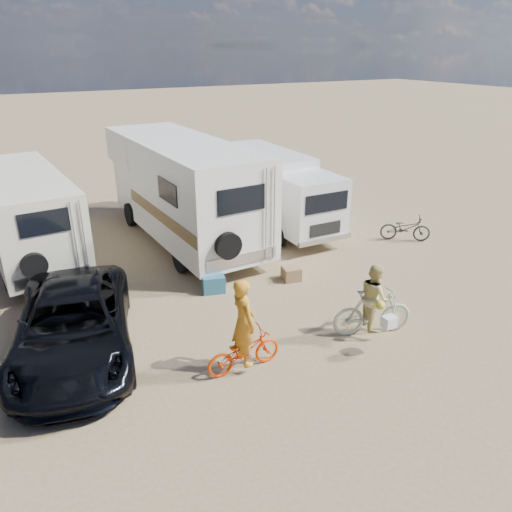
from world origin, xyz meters
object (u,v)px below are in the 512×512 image
crate (291,273)px  rider_man (244,330)px  rv_main (183,192)px  bike_man (244,351)px  bike_parked (405,228)px  bike_woman (372,312)px  rider_woman (373,304)px  dark_suv (73,325)px  box_truck (275,191)px  rv_left (27,218)px  cooler (213,284)px

crate → rider_man: bearing=-135.4°
rv_main → rider_man: rv_main is taller
rider_man → bike_man: bearing=-0.0°
bike_parked → bike_woman: bearing=166.7°
rider_woman → bike_woman: bearing=0.0°
dark_suv → rider_woman: 6.57m
box_truck → rider_man: bearing=-123.7°
bike_woman → crate: bearing=20.4°
rv_left → crate: rv_left is taller
rv_left → cooler: 6.33m
rider_man → rider_woman: size_ratio=1.21×
box_truck → rider_man: size_ratio=3.42×
bike_woman → rider_man: (-3.21, 0.20, 0.37)m
rider_man → bike_woman: bearing=-93.8°
rv_left → bike_parked: rv_left is taller
rider_woman → cooler: size_ratio=2.62×
dark_suv → bike_woman: bearing=-8.2°
crate → box_truck: bearing=65.1°
crate → bike_man: bearing=-135.4°
cooler → rv_left: bearing=144.9°
rv_main → bike_woman: bearing=-80.7°
bike_parked → crate: (-5.06, -0.74, -0.24)m
rv_main → crate: size_ratio=16.54×
bike_man → bike_parked: bearing=-65.3°
bike_man → cooler: (0.88, 3.47, -0.19)m
crate → dark_suv: bearing=-171.8°
bike_woman → rider_man: 3.23m
rider_man → bike_parked: rider_man is taller
bike_man → crate: size_ratio=3.39×
dark_suv → cooler: 4.02m
rv_left → box_truck: (8.21, -0.91, -0.05)m
box_truck → dark_suv: box_truck is taller
rv_main → bike_woman: rv_main is taller
rider_man → rider_woman: rider_man is taller
rv_left → box_truck: bearing=-10.0°
rv_left → bike_man: 8.87m
rider_man → crate: bearing=-45.7°
bike_woman → bike_parked: bearing=-32.1°
box_truck → bike_parked: bearing=-47.7°
rv_main → cooler: 4.36m
rider_woman → cooler: 4.37m
crate → bike_woman: bearing=-88.5°
bike_parked → dark_suv: bearing=136.0°
bike_man → crate: 4.39m
rider_man → bike_parked: (8.18, 3.82, -0.50)m
bike_man → cooler: 3.58m
dark_suv → cooler: bearing=31.6°
cooler → crate: bearing=5.4°
bike_man → rider_man: rider_man is taller
rv_main → bike_parked: bearing=-31.5°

